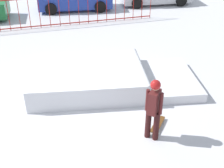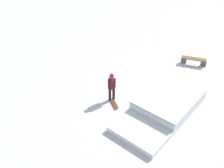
% 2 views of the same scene
% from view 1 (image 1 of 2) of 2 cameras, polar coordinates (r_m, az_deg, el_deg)
% --- Properties ---
extents(ground_plane, '(60.00, 60.00, 0.00)m').
position_cam_1_polar(ground_plane, '(9.45, -5.65, -3.13)').
color(ground_plane, silver).
extents(skate_ramp, '(5.76, 3.47, 0.74)m').
position_cam_1_polar(skate_ramp, '(9.95, -2.00, 1.06)').
color(skate_ramp, silver).
rests_on(skate_ramp, ground).
extents(skater, '(0.42, 0.43, 1.73)m').
position_cam_1_polar(skater, '(7.48, 7.87, -4.08)').
color(skater, black).
rests_on(skater, ground).
extents(skateboard, '(0.67, 0.74, 0.09)m').
position_cam_1_polar(skateboard, '(8.42, 8.57, -7.51)').
color(skateboard, '#593314').
rests_on(skateboard, ground).
extents(perimeter_fence, '(10.05, 0.11, 1.50)m').
position_cam_1_polar(perimeter_fence, '(15.37, -10.81, 13.30)').
color(perimeter_fence, maroon).
rests_on(perimeter_fence, ground).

